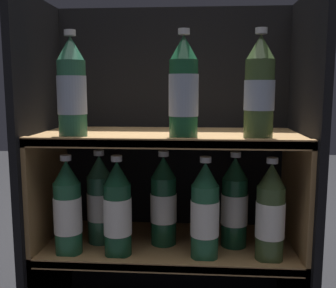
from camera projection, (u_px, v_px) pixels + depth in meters
The scene contains 15 objects.
fridge_back_wall at pixel (173, 154), 1.25m from camera, with size 0.74×0.02×0.90m, color black.
fridge_side_left at pixel (42, 163), 1.11m from camera, with size 0.02×0.35×0.90m, color black.
fridge_side_right at pixel (303, 166), 1.06m from camera, with size 0.02×0.35×0.90m, color black.
shelf_lower at pixel (169, 256), 1.11m from camera, with size 0.70×0.31×0.23m.
shelf_upper at pixel (169, 182), 1.08m from camera, with size 0.70×0.31×0.54m.
bottle_upper_front_0 at pixel (72, 90), 0.98m from camera, with size 0.07×0.07×0.26m.
bottle_upper_front_1 at pixel (184, 90), 0.96m from camera, with size 0.07×0.07×0.26m.
bottle_upper_front_2 at pixel (259, 89), 0.94m from camera, with size 0.07×0.07×0.26m.
bottle_lower_front_0 at pixel (68, 210), 1.02m from camera, with size 0.07×0.07×0.26m.
bottle_lower_front_1 at pixel (118, 211), 1.01m from camera, with size 0.07×0.07×0.26m.
bottle_lower_front_2 at pixel (205, 213), 1.00m from camera, with size 0.07×0.07×0.26m.
bottle_lower_front_3 at pixel (270, 214), 0.99m from camera, with size 0.07×0.07×0.26m.
bottle_lower_back_0 at pixel (100, 201), 1.10m from camera, with size 0.07×0.07×0.26m.
bottle_lower_back_1 at pixel (164, 202), 1.09m from camera, with size 0.07×0.07×0.26m.
bottle_lower_back_2 at pixel (234, 204), 1.07m from camera, with size 0.07×0.07×0.26m.
Camera 1 is at (0.07, -0.91, 0.66)m, focal length 42.00 mm.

